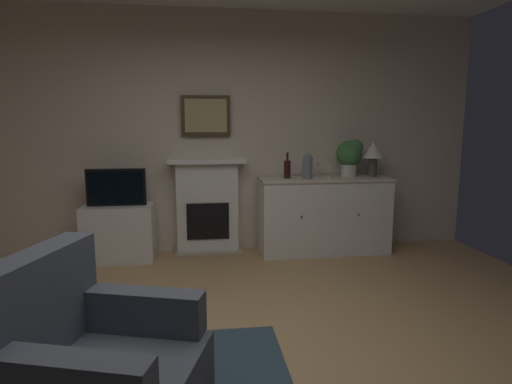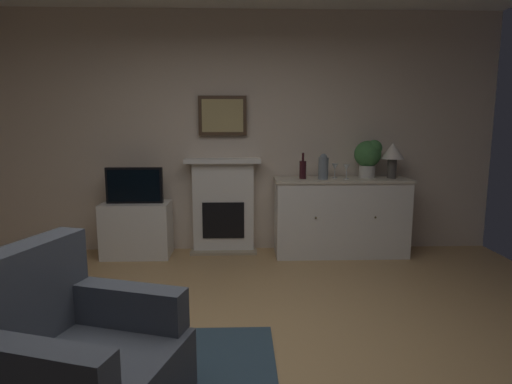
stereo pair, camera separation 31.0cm
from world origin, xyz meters
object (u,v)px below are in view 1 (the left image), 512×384
at_px(vase_decorative, 308,166).
at_px(potted_plant_small, 350,154).
at_px(table_lamp, 373,153).
at_px(tv_cabinet, 119,233).
at_px(armchair, 93,370).
at_px(sideboard_cabinet, 324,215).
at_px(wine_glass_left, 318,167).
at_px(tv_set, 116,187).
at_px(wine_glass_center, 330,167).
at_px(wine_bottle, 287,169).
at_px(fireplace_unit, 208,206).
at_px(framed_picture, 206,116).

height_order(vase_decorative, potted_plant_small, potted_plant_small).
distance_m(table_lamp, vase_decorative, 0.80).
height_order(tv_cabinet, armchair, armchair).
xyz_separation_m(sideboard_cabinet, wine_glass_left, (-0.07, 0.04, 0.56)).
bearing_deg(tv_set, tv_cabinet, 90.00).
xyz_separation_m(wine_glass_center, tv_set, (-2.35, 0.05, -0.19)).
bearing_deg(wine_bottle, fireplace_unit, 168.35).
height_order(sideboard_cabinet, wine_glass_left, wine_glass_left).
bearing_deg(table_lamp, vase_decorative, -176.36).
relative_size(framed_picture, potted_plant_small, 1.28).
bearing_deg(wine_bottle, sideboard_cabinet, 0.98).
height_order(tv_set, potted_plant_small, potted_plant_small).
height_order(wine_bottle, armchair, wine_bottle).
xyz_separation_m(vase_decorative, tv_cabinet, (-2.09, 0.06, -0.71)).
height_order(framed_picture, sideboard_cabinet, framed_picture).
xyz_separation_m(framed_picture, wine_glass_center, (1.38, -0.28, -0.58)).
distance_m(framed_picture, potted_plant_small, 1.72).
xyz_separation_m(sideboard_cabinet, tv_set, (-2.32, -0.01, 0.37)).
relative_size(wine_bottle, vase_decorative, 1.03).
distance_m(framed_picture, sideboard_cabinet, 1.77).
bearing_deg(framed_picture, sideboard_cabinet, -9.41).
xyz_separation_m(tv_set, potted_plant_small, (2.62, 0.05, 0.32)).
height_order(sideboard_cabinet, table_lamp, table_lamp).
bearing_deg(sideboard_cabinet, fireplace_unit, 172.48).
relative_size(fireplace_unit, tv_set, 1.77).
bearing_deg(armchair, tv_cabinet, 97.75).
relative_size(table_lamp, armchair, 0.40).
bearing_deg(wine_bottle, tv_set, -179.98).
xyz_separation_m(fireplace_unit, sideboard_cabinet, (1.34, -0.18, -0.11)).
bearing_deg(vase_decorative, wine_glass_left, 30.75).
bearing_deg(vase_decorative, potted_plant_small, 10.22).
relative_size(sideboard_cabinet, wine_bottle, 5.22).
relative_size(fireplace_unit, wine_glass_center, 6.67).
bearing_deg(table_lamp, wine_glass_left, 176.57).
distance_m(vase_decorative, potted_plant_small, 0.55).
relative_size(wine_glass_center, tv_set, 0.27).
distance_m(framed_picture, table_lamp, 1.96).
xyz_separation_m(fireplace_unit, wine_glass_center, (1.38, -0.23, 0.46)).
xyz_separation_m(wine_glass_center, tv_cabinet, (-2.35, 0.07, -0.70)).
xyz_separation_m(wine_bottle, armchair, (-1.49, -2.80, -0.61)).
bearing_deg(armchair, wine_bottle, 62.04).
xyz_separation_m(wine_glass_left, vase_decorative, (-0.15, -0.09, 0.02)).
bearing_deg(wine_glass_center, tv_set, 178.90).
bearing_deg(framed_picture, tv_cabinet, -167.99).
bearing_deg(fireplace_unit, tv_set, -169.23).
distance_m(fireplace_unit, wine_glass_center, 1.47).
bearing_deg(vase_decorative, tv_cabinet, 178.22).
bearing_deg(wine_glass_center, tv_cabinet, 178.33).
xyz_separation_m(sideboard_cabinet, armchair, (-1.93, -2.81, -0.06)).
distance_m(table_lamp, tv_set, 2.90).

